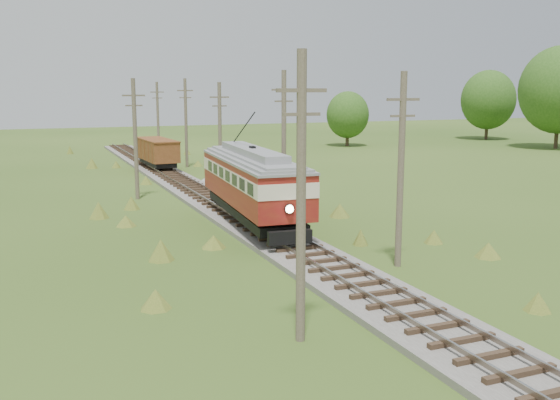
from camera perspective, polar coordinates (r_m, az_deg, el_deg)
name	(u,v)px	position (r m, az deg, el deg)	size (l,w,h in m)	color
railbed_main	(222,206)	(41.47, -5.34, -0.57)	(3.60, 96.00, 0.57)	#605B54
streetcar	(253,180)	(35.37, -2.52, 1.87)	(4.13, 13.38, 6.06)	black
gondola	(157,151)	(61.42, -11.16, 4.40)	(2.87, 7.80, 2.55)	black
gravel_pile	(219,175)	(54.46, -5.55, 2.31)	(2.96, 3.14, 1.08)	gray
utility_pole_r_2	(401,168)	(27.76, 10.99, 2.86)	(1.60, 0.30, 8.60)	brown
utility_pole_r_3	(284,141)	(39.15, 0.35, 5.40)	(1.60, 0.30, 9.00)	brown
utility_pole_r_4	(220,133)	(51.32, -5.51, 6.13)	(1.60, 0.30, 8.40)	brown
utility_pole_r_5	(186,122)	(63.93, -8.59, 7.06)	(1.60, 0.30, 8.90)	brown
utility_pole_r_6	(158,118)	(76.56, -11.10, 7.40)	(1.60, 0.30, 8.70)	brown
utility_pole_l_a	(301,196)	(18.92, 1.94, 0.33)	(1.60, 0.30, 9.00)	brown
utility_pole_l_b	(135,138)	(45.71, -13.09, 5.56)	(1.60, 0.30, 8.60)	brown
tree_right_4	(560,90)	(91.15, 24.22, 9.17)	(10.50, 10.50, 13.53)	#38281C
tree_right_5	(488,100)	(104.17, 18.50, 8.68)	(8.40, 8.40, 10.82)	#38281C
tree_mid_b	(348,115)	(87.71, 6.21, 7.75)	(5.88, 5.88, 7.57)	#38281C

